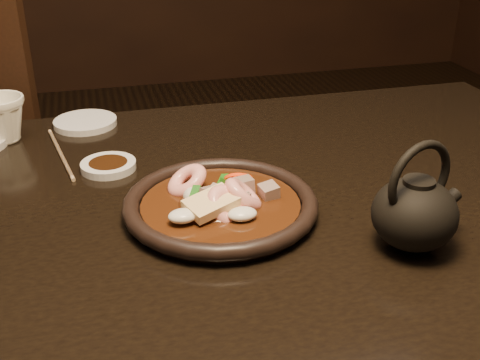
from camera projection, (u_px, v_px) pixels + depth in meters
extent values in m
cube|color=black|center=(141.00, 234.00, 0.83)|extent=(1.60, 0.90, 0.04)
cylinder|color=black|center=(428.00, 248.00, 1.49)|extent=(0.06, 0.06, 0.71)
cylinder|color=black|center=(95.00, 227.00, 1.82)|extent=(0.04, 0.04, 0.45)
cylinder|color=black|center=(58.00, 306.00, 1.49)|extent=(0.04, 0.04, 0.45)
cylinder|color=black|center=(221.00, 211.00, 0.84)|extent=(0.25, 0.25, 0.01)
torus|color=black|center=(221.00, 203.00, 0.84)|extent=(0.27, 0.27, 0.02)
cylinder|color=#351809|center=(221.00, 206.00, 0.84)|extent=(0.22, 0.22, 0.01)
ellipsoid|color=#351809|center=(221.00, 206.00, 0.84)|extent=(0.12, 0.12, 0.03)
torus|color=#FFB1A1|center=(243.00, 195.00, 0.83)|extent=(0.06, 0.06, 0.05)
torus|color=#FFB1A1|center=(187.00, 181.00, 0.87)|extent=(0.07, 0.07, 0.04)
torus|color=#FFB1A1|center=(226.00, 206.00, 0.81)|extent=(0.07, 0.07, 0.05)
cube|color=gray|center=(240.00, 201.00, 0.82)|extent=(0.04, 0.04, 0.03)
cube|color=gray|center=(244.00, 185.00, 0.86)|extent=(0.03, 0.03, 0.02)
cube|color=gray|center=(237.00, 198.00, 0.84)|extent=(0.03, 0.03, 0.02)
cube|color=gray|center=(225.00, 203.00, 0.83)|extent=(0.03, 0.03, 0.03)
cube|color=gray|center=(211.00, 196.00, 0.82)|extent=(0.04, 0.04, 0.03)
cube|color=gray|center=(217.00, 196.00, 0.83)|extent=(0.04, 0.04, 0.03)
cube|color=gray|center=(269.00, 192.00, 0.85)|extent=(0.03, 0.03, 0.03)
cylinder|color=#F93407|center=(233.00, 184.00, 0.87)|extent=(0.03, 0.05, 0.04)
cylinder|color=#F93407|center=(238.00, 180.00, 0.88)|extent=(0.05, 0.03, 0.04)
cylinder|color=#F93407|center=(219.00, 194.00, 0.84)|extent=(0.06, 0.05, 0.03)
cylinder|color=#F93407|center=(214.00, 206.00, 0.81)|extent=(0.04, 0.05, 0.04)
cylinder|color=#F93407|center=(205.00, 204.00, 0.81)|extent=(0.05, 0.05, 0.04)
cylinder|color=#F93407|center=(229.00, 191.00, 0.85)|extent=(0.05, 0.05, 0.04)
cube|color=#1F6312|center=(225.00, 196.00, 0.85)|extent=(0.04, 0.01, 0.02)
cube|color=#1F6312|center=(217.00, 209.00, 0.80)|extent=(0.03, 0.04, 0.02)
cube|color=#1F6312|center=(211.00, 202.00, 0.84)|extent=(0.02, 0.04, 0.03)
cube|color=#1F6312|center=(232.00, 184.00, 0.88)|extent=(0.04, 0.02, 0.03)
cube|color=#1F6312|center=(194.00, 197.00, 0.83)|extent=(0.03, 0.04, 0.02)
cube|color=#1F6312|center=(222.00, 183.00, 0.89)|extent=(0.03, 0.04, 0.01)
ellipsoid|color=silver|center=(215.00, 197.00, 0.85)|extent=(0.04, 0.03, 0.02)
ellipsoid|color=silver|center=(183.00, 216.00, 0.78)|extent=(0.04, 0.03, 0.02)
ellipsoid|color=silver|center=(242.00, 214.00, 0.79)|extent=(0.04, 0.03, 0.02)
ellipsoid|color=silver|center=(225.00, 198.00, 0.83)|extent=(0.04, 0.03, 0.02)
ellipsoid|color=silver|center=(193.00, 197.00, 0.85)|extent=(0.03, 0.03, 0.03)
cube|color=#FDD897|center=(211.00, 203.00, 0.80)|extent=(0.08, 0.07, 0.03)
cylinder|color=silver|center=(108.00, 166.00, 0.97)|extent=(0.09, 0.09, 0.01)
cylinder|color=silver|center=(85.00, 122.00, 1.15)|extent=(0.12, 0.12, 0.01)
imported|color=silver|center=(1.00, 118.00, 1.06)|extent=(0.11, 0.11, 0.09)
cylinder|color=tan|center=(61.00, 155.00, 1.02)|extent=(0.04, 0.21, 0.01)
cylinder|color=tan|center=(60.00, 152.00, 1.03)|extent=(0.04, 0.21, 0.01)
ellipsoid|color=black|center=(414.00, 214.00, 0.75)|extent=(0.11, 0.11, 0.09)
cylinder|color=black|center=(419.00, 185.00, 0.73)|extent=(0.04, 0.04, 0.02)
cylinder|color=black|center=(444.00, 203.00, 0.77)|extent=(0.05, 0.03, 0.03)
torus|color=black|center=(420.00, 179.00, 0.72)|extent=(0.10, 0.04, 0.10)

